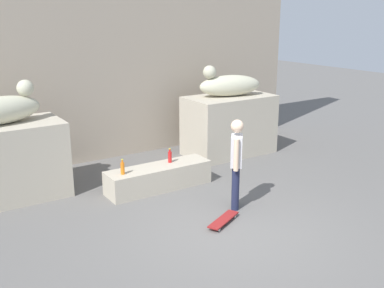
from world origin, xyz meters
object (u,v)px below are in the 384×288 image
at_px(statue_reclining_left, 1,109).
at_px(skateboard, 223,220).
at_px(skater, 236,160).
at_px(statue_reclining_right, 229,85).
at_px(bottle_red, 170,157).
at_px(bottle_orange, 123,168).

xyz_separation_m(statue_reclining_left, skateboard, (2.79, -3.19, -1.70)).
bearing_deg(skater, skateboard, 165.28).
height_order(statue_reclining_right, skater, statue_reclining_right).
bearing_deg(statue_reclining_right, skateboard, 64.61).
xyz_separation_m(statue_reclining_left, statue_reclining_right, (5.31, 0.00, 0.00)).
relative_size(bottle_red, bottle_orange, 0.99).
bearing_deg(bottle_orange, statue_reclining_right, 19.25).
bearing_deg(statue_reclining_left, skateboard, -61.69).
distance_m(statue_reclining_left, statue_reclining_right, 5.31).
relative_size(statue_reclining_left, skateboard, 2.09).
height_order(skateboard, bottle_orange, bottle_orange).
xyz_separation_m(bottle_red, bottle_orange, (-1.13, -0.12, 0.00)).
bearing_deg(bottle_orange, bottle_red, 6.18).
distance_m(statue_reclining_left, skater, 4.45).
relative_size(skater, bottle_orange, 5.49).
bearing_deg(skateboard, skater, 9.76).
relative_size(statue_reclining_left, statue_reclining_right, 1.00).
relative_size(skater, bottle_red, 5.56).
height_order(statue_reclining_left, skateboard, statue_reclining_left).
bearing_deg(statue_reclining_left, skater, -52.25).
bearing_deg(bottle_orange, skateboard, -64.36).
height_order(bottle_red, bottle_orange, bottle_orange).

